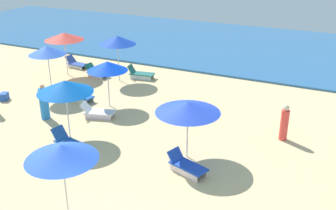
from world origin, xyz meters
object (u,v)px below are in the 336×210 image
Objects in this scene: beachgoer_0 at (284,123)px; lounge_chair_2_0 at (97,112)px; lounge_chair_5_0 at (76,64)px; umbrella_9 at (65,87)px; cooler_box_0 at (4,96)px; umbrella_6 at (61,152)px; lounge_chair_4_0 at (186,165)px; lounge_chair_2_1 at (81,96)px; umbrella_4 at (188,107)px; umbrella_5 at (64,36)px; lounge_chair_0_0 at (140,74)px; beachgoer_1 at (44,103)px; lounge_chair_0_1 at (96,72)px; umbrella_2 at (107,66)px; umbrella_0 at (117,40)px; lounge_chair_9_0 at (67,141)px; umbrella_3 at (47,50)px.

lounge_chair_2_0 is at bearing -33.25° from beachgoer_0.
umbrella_9 reaches higher than lounge_chair_5_0.
lounge_chair_5_0 reaches higher than cooler_box_0.
lounge_chair_4_0 is at bearing 57.87° from umbrella_6.
lounge_chair_2_1 is 3.89m from cooler_box_0.
lounge_chair_5_0 is at bearing 27.53° from lounge_chair_2_0.
umbrella_5 is at bearing 150.21° from umbrella_4.
lounge_chair_0_0 is 1.04× the size of beachgoer_0.
beachgoer_1 is at bearing 97.83° from lounge_chair_4_0.
umbrella_6 is at bearing -142.24° from lounge_chair_0_1.
cooler_box_0 is at bearing 76.59° from lounge_chair_2_0.
beachgoer_1 is at bearing -126.25° from umbrella_2.
lounge_chair_2_0 is 0.64× the size of umbrella_5.
umbrella_2 is 1.64× the size of lounge_chair_2_1.
umbrella_5 is (-3.33, -0.44, -0.04)m from umbrella_0.
beachgoer_1 is (-0.16, -2.39, 0.47)m from lounge_chair_2_1.
umbrella_5 is at bearing 33.31° from lounge_chair_2_0.
lounge_chair_9_0 is (3.93, -7.64, -0.01)m from lounge_chair_0_1.
umbrella_6 is at bearing 46.02° from beachgoer_1.
umbrella_3 is 1.12× the size of umbrella_6.
umbrella_3 is at bearing 85.87° from lounge_chair_4_0.
umbrella_0 is at bearing 28.96° from lounge_chair_9_0.
beachgoer_0 is 10.42m from beachgoer_1.
umbrella_2 is 1.42× the size of lounge_chair_4_0.
umbrella_2 is 2.24m from lounge_chair_2_0.
beachgoer_0 reaches higher than cooler_box_0.
lounge_chair_0_0 is at bearing -60.73° from cooler_box_0.
lounge_chair_2_0 is 0.99× the size of beachgoer_1.
umbrella_4 is at bearing -42.44° from umbrella_0.
lounge_chair_4_0 is at bearing -150.44° from lounge_chair_0_0.
umbrella_0 is at bearing -96.95° from lounge_chair_5_0.
lounge_chair_2_0 is 2.26m from lounge_chair_2_1.
cooler_box_0 is (-2.08, -5.06, -0.08)m from lounge_chair_0_1.
lounge_chair_0_1 is at bearing 132.52° from umbrella_2.
umbrella_9 is 2.78m from beachgoer_1.
beachgoer_0 is at bearing 0.67° from umbrella_3.
cooler_box_0 is (-10.52, 1.24, -1.83)m from umbrella_4.
beachgoer_1 is (-10.10, -2.55, 0.03)m from beachgoer_0.
umbrella_6 is (5.08, -7.43, 1.84)m from lounge_chair_2_1.
umbrella_4 reaches higher than beachgoer_1.
umbrella_9 is at bearing -74.77° from umbrella_0.
umbrella_2 is at bearing 22.59° from lounge_chair_9_0.
lounge_chair_0_1 is (-1.59, 0.04, -2.09)m from umbrella_0.
lounge_chair_0_1 is 0.93× the size of lounge_chair_4_0.
umbrella_4 is 10.75m from cooler_box_0.
umbrella_5 is at bearing 148.85° from umbrella_2.
umbrella_6 is (-1.88, -4.63, 0.09)m from umbrella_4.
umbrella_2 is 1.47× the size of lounge_chair_5_0.
umbrella_0 reaches higher than umbrella_9.
umbrella_6 is 4.61m from lounge_chair_9_0.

